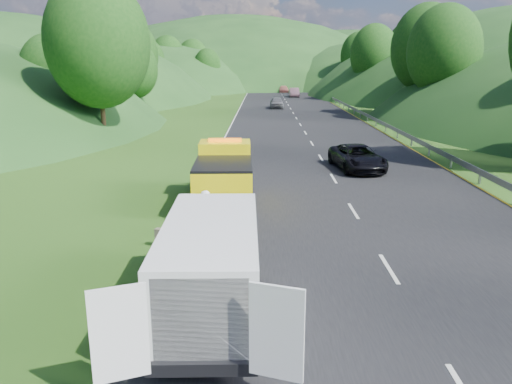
{
  "coord_description": "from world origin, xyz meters",
  "views": [
    {
      "loc": [
        -0.8,
        -15.89,
        5.97
      ],
      "look_at": [
        -1.03,
        2.14,
        1.3
      ],
      "focal_mm": 35.0,
      "sensor_mm": 36.0,
      "label": 1
    }
  ],
  "objects_px": {
    "tow_truck": "(224,174)",
    "child": "(203,257)",
    "woman": "(207,240)",
    "passing_suv": "(357,170)",
    "worker": "(216,330)",
    "spare_tire": "(220,355)",
    "suitcase": "(161,238)",
    "white_van": "(212,263)"
  },
  "relations": [
    {
      "from": "suitcase",
      "to": "child",
      "type": "bearing_deg",
      "value": -32.36
    },
    {
      "from": "child",
      "to": "spare_tire",
      "type": "height_order",
      "value": "child"
    },
    {
      "from": "tow_truck",
      "to": "suitcase",
      "type": "xyz_separation_m",
      "value": [
        -1.72,
        -5.48,
        -1.0
      ]
    },
    {
      "from": "white_van",
      "to": "child",
      "type": "bearing_deg",
      "value": 98.73
    },
    {
      "from": "tow_truck",
      "to": "child",
      "type": "height_order",
      "value": "tow_truck"
    },
    {
      "from": "tow_truck",
      "to": "worker",
      "type": "xyz_separation_m",
      "value": [
        0.59,
        -10.85,
        -1.31
      ]
    },
    {
      "from": "suitcase",
      "to": "spare_tire",
      "type": "relative_size",
      "value": 1.0
    },
    {
      "from": "worker",
      "to": "child",
      "type": "bearing_deg",
      "value": 94.19
    },
    {
      "from": "spare_tire",
      "to": "tow_truck",
      "type": "bearing_deg",
      "value": 93.65
    },
    {
      "from": "child",
      "to": "suitcase",
      "type": "relative_size",
      "value": 1.48
    },
    {
      "from": "tow_truck",
      "to": "spare_tire",
      "type": "xyz_separation_m",
      "value": [
        0.76,
        -11.86,
        -1.31
      ]
    },
    {
      "from": "white_van",
      "to": "passing_suv",
      "type": "relative_size",
      "value": 1.34
    },
    {
      "from": "white_van",
      "to": "woman",
      "type": "bearing_deg",
      "value": 95.83
    },
    {
      "from": "white_van",
      "to": "woman",
      "type": "relative_size",
      "value": 3.83
    },
    {
      "from": "woman",
      "to": "worker",
      "type": "xyz_separation_m",
      "value": [
        0.84,
        -6.0,
        0.0
      ]
    },
    {
      "from": "white_van",
      "to": "suitcase",
      "type": "xyz_separation_m",
      "value": [
        -2.16,
        4.62,
        -1.04
      ]
    },
    {
      "from": "white_van",
      "to": "suitcase",
      "type": "relative_size",
      "value": 10.8
    },
    {
      "from": "worker",
      "to": "passing_suv",
      "type": "relative_size",
      "value": 0.34
    },
    {
      "from": "child",
      "to": "worker",
      "type": "relative_size",
      "value": 0.53
    },
    {
      "from": "tow_truck",
      "to": "white_van",
      "type": "distance_m",
      "value": 10.11
    },
    {
      "from": "woman",
      "to": "suitcase",
      "type": "distance_m",
      "value": 1.63
    },
    {
      "from": "spare_tire",
      "to": "passing_suv",
      "type": "xyz_separation_m",
      "value": [
        6.35,
        18.96,
        0.0
      ]
    },
    {
      "from": "suitcase",
      "to": "spare_tire",
      "type": "xyz_separation_m",
      "value": [
        2.48,
        -6.38,
        -0.31
      ]
    },
    {
      "from": "woman",
      "to": "suitcase",
      "type": "xyz_separation_m",
      "value": [
        -1.47,
        -0.62,
        0.31
      ]
    },
    {
      "from": "tow_truck",
      "to": "woman",
      "type": "distance_m",
      "value": 5.04
    },
    {
      "from": "woman",
      "to": "spare_tire",
      "type": "distance_m",
      "value": 7.08
    },
    {
      "from": "woman",
      "to": "passing_suv",
      "type": "distance_m",
      "value": 14.04
    },
    {
      "from": "worker",
      "to": "suitcase",
      "type": "xyz_separation_m",
      "value": [
        -2.31,
        5.37,
        0.31
      ]
    },
    {
      "from": "child",
      "to": "suitcase",
      "type": "bearing_deg",
      "value": 164.63
    },
    {
      "from": "tow_truck",
      "to": "child",
      "type": "xyz_separation_m",
      "value": [
        -0.24,
        -6.42,
        -1.31
      ]
    },
    {
      "from": "tow_truck",
      "to": "white_van",
      "type": "bearing_deg",
      "value": -89.76
    },
    {
      "from": "spare_tire",
      "to": "passing_suv",
      "type": "distance_m",
      "value": 20.0
    },
    {
      "from": "tow_truck",
      "to": "spare_tire",
      "type": "distance_m",
      "value": 11.96
    },
    {
      "from": "white_van",
      "to": "child",
      "type": "height_order",
      "value": "white_van"
    },
    {
      "from": "child",
      "to": "spare_tire",
      "type": "relative_size",
      "value": 1.48
    },
    {
      "from": "white_van",
      "to": "passing_suv",
      "type": "bearing_deg",
      "value": 67.13
    },
    {
      "from": "worker",
      "to": "suitcase",
      "type": "relative_size",
      "value": 2.77
    },
    {
      "from": "passing_suv",
      "to": "suitcase",
      "type": "bearing_deg",
      "value": -132.66
    },
    {
      "from": "white_van",
      "to": "child",
      "type": "xyz_separation_m",
      "value": [
        -0.68,
        3.68,
        -1.35
      ]
    },
    {
      "from": "passing_suv",
      "to": "tow_truck",
      "type": "bearing_deg",
      "value": -142.62
    },
    {
      "from": "woman",
      "to": "child",
      "type": "xyz_separation_m",
      "value": [
        0.02,
        -1.57,
        0.0
      ]
    },
    {
      "from": "worker",
      "to": "passing_suv",
      "type": "bearing_deg",
      "value": 63.72
    }
  ]
}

